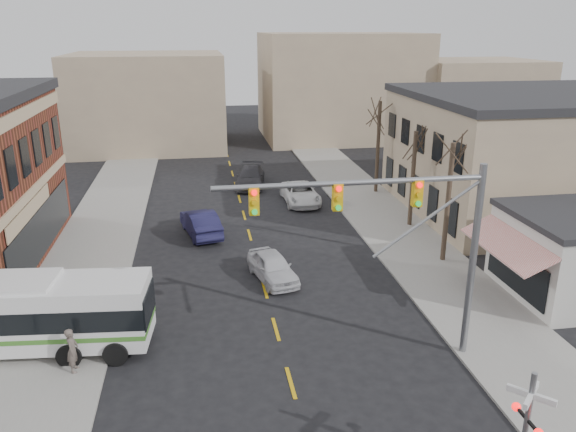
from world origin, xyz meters
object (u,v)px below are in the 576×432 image
Objects in this scene: car_c at (300,193)px; pedestrian_near at (72,350)px; car_b at (201,223)px; pedestrian_far at (28,318)px; car_a at (272,267)px; traffic_signal_mast at (408,226)px; car_d at (250,177)px.

pedestrian_near is (-12.66, -20.36, 0.29)m from car_c.
car_b is 3.37× the size of pedestrian_far.
pedestrian_far is (-15.14, -17.15, 0.12)m from car_c.
pedestrian_near is at bearing -153.63° from car_a.
car_c is 2.93× the size of pedestrian_near.
traffic_signal_mast is 18.13m from car_b.
traffic_signal_mast is 5.58× the size of pedestrian_near.
traffic_signal_mast is 16.52m from pedestrian_far.
car_c is 3.59× the size of pedestrian_far.
car_d reaches higher than car_c.
pedestrian_near is at bearing -94.02° from pedestrian_far.
car_a is at bearing -107.60° from car_c.
car_d is at bearing 97.14° from traffic_signal_mast.
traffic_signal_mast is 2.35× the size of car_a.
car_a is (-3.99, 8.28, -5.01)m from traffic_signal_mast.
pedestrian_far is at bearing 164.11° from traffic_signal_mast.
car_c is at bearing -30.78° from pedestrian_near.
car_a is at bearing -49.46° from pedestrian_near.
car_b is at bearing -18.12° from pedestrian_near.
car_b reaches higher than car_d.
pedestrian_far reaches higher than car_a.
car_d is at bearing 121.19° from car_c.
car_a is 11.29m from pedestrian_near.
pedestrian_far is (-11.19, -3.96, 0.13)m from car_a.
car_b reaches higher than car_c.
car_c is (7.58, 5.78, -0.09)m from car_b.
pedestrian_far is at bearing -107.87° from car_d.
pedestrian_near is 1.23× the size of pedestrian_far.
pedestrian_near is at bearing -122.84° from car_c.
pedestrian_near reaches higher than car_c.
car_d is at bearing -123.87° from car_b.
car_b is 13.65m from pedestrian_far.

